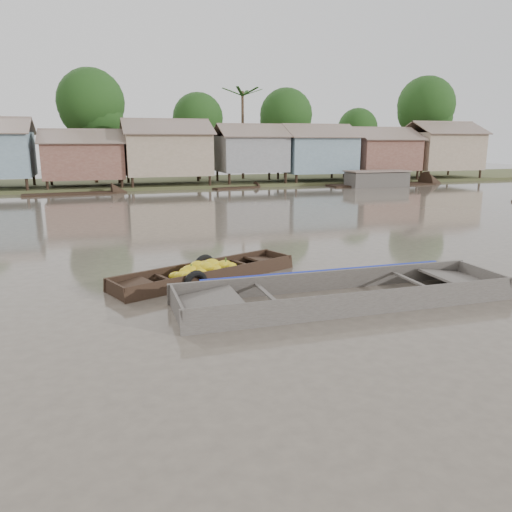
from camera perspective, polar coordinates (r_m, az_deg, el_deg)
name	(u,v)px	position (r m, az deg, el deg)	size (l,w,h in m)	color
ground	(235,294)	(12.34, -2.45, -4.36)	(120.00, 120.00, 0.00)	#534A40
riverbank	(169,148)	(43.67, -9.91, 12.06)	(120.00, 12.47, 10.22)	#384723
banana_boat	(204,274)	(13.66, -5.95, -2.07)	(5.45, 3.20, 0.76)	black
viewer_boat	(344,298)	(11.96, 10.05, -4.78)	(8.03, 2.20, 0.64)	#3F3A35
distant_boats	(350,185)	(40.83, 10.73, 7.99)	(34.18, 15.65, 1.38)	black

